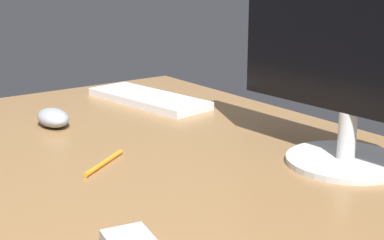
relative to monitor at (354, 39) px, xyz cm
name	(u,v)px	position (x,y,z in cm)	size (l,w,h in cm)	color
desk	(186,162)	(-20.40, -21.49, -23.92)	(140.00, 84.00, 2.00)	olive
monitor	(354,39)	(0.00, 0.00, 0.00)	(49.74, 21.69, 42.09)	silver
keyboard	(148,98)	(-62.32, -3.71, -21.92)	(36.07, 12.83, 2.00)	white
computer_mouse	(53,118)	(-55.42, -33.22, -20.92)	(10.68, 6.45, 3.99)	#999EA5
pen	(104,163)	(-25.59, -36.11, -22.46)	(0.90, 0.90, 13.43)	orange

